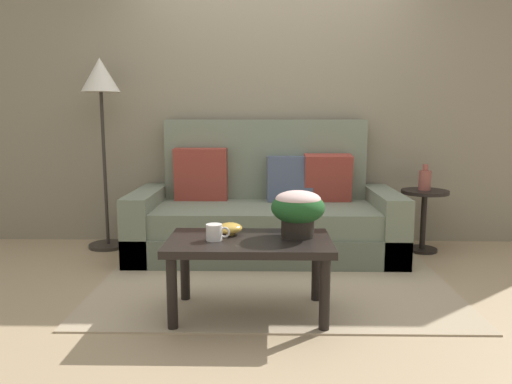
# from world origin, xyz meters

# --- Properties ---
(ground_plane) EXTENTS (14.00, 14.00, 0.00)m
(ground_plane) POSITION_xyz_m (0.00, 0.00, 0.00)
(ground_plane) COLOR tan
(wall_back) EXTENTS (6.40, 0.12, 2.68)m
(wall_back) POSITION_xyz_m (0.00, 1.27, 1.34)
(wall_back) COLOR gray
(wall_back) RESTS_ON ground
(area_rug) EXTENTS (2.46, 1.60, 0.01)m
(area_rug) POSITION_xyz_m (0.00, -0.03, 0.01)
(area_rug) COLOR tan
(area_rug) RESTS_ON ground
(couch) EXTENTS (2.24, 0.94, 1.15)m
(couch) POSITION_xyz_m (-0.06, 0.79, 0.34)
(couch) COLOR #626B59
(couch) RESTS_ON ground
(coffee_table) EXTENTS (0.96, 0.56, 0.47)m
(coffee_table) POSITION_xyz_m (-0.16, -0.55, 0.40)
(coffee_table) COLOR black
(coffee_table) RESTS_ON ground
(side_table) EXTENTS (0.40, 0.40, 0.55)m
(side_table) POSITION_xyz_m (1.33, 0.87, 0.38)
(side_table) COLOR black
(side_table) RESTS_ON ground
(floor_lamp) EXTENTS (0.35, 0.35, 1.68)m
(floor_lamp) POSITION_xyz_m (-1.49, 0.95, 1.36)
(floor_lamp) COLOR #2D2823
(floor_lamp) RESTS_ON ground
(potted_plant) EXTENTS (0.32, 0.32, 0.28)m
(potted_plant) POSITION_xyz_m (0.13, -0.49, 0.64)
(potted_plant) COLOR black
(potted_plant) RESTS_ON coffee_table
(coffee_mug) EXTENTS (0.14, 0.10, 0.10)m
(coffee_mug) POSITION_xyz_m (-0.36, -0.58, 0.52)
(coffee_mug) COLOR white
(coffee_mug) RESTS_ON coffee_table
(snack_bowl) EXTENTS (0.15, 0.15, 0.07)m
(snack_bowl) POSITION_xyz_m (-0.28, -0.45, 0.51)
(snack_bowl) COLOR gold
(snack_bowl) RESTS_ON coffee_table
(table_vase) EXTENTS (0.10, 0.10, 0.23)m
(table_vase) POSITION_xyz_m (1.33, 0.88, 0.64)
(table_vase) COLOR #934C42
(table_vase) RESTS_ON side_table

